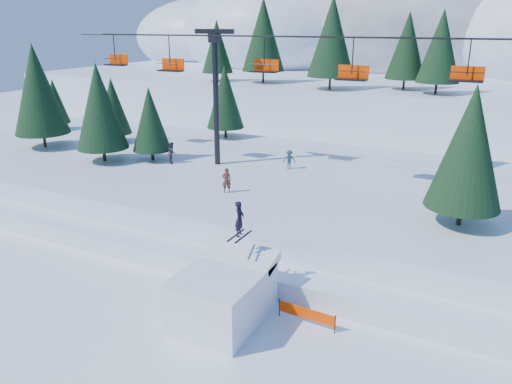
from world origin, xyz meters
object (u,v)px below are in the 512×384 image
at_px(banner_far, 399,310).
at_px(jump_kicker, 223,294).
at_px(chairlift, 342,84).
at_px(banner_near, 306,314).

bearing_deg(banner_far, jump_kicker, -154.14).
height_order(jump_kicker, banner_far, jump_kicker).
bearing_deg(chairlift, jump_kicker, -91.15).
relative_size(chairlift, banner_far, 16.98).
relative_size(jump_kicker, banner_far, 2.00).
xyz_separation_m(chairlift, banner_near, (3.30, -14.26, -8.78)).
relative_size(chairlift, banner_near, 16.11).
relative_size(banner_near, banner_far, 1.05).
bearing_deg(banner_near, jump_kicker, -159.39).
distance_m(chairlift, banner_near, 17.07).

